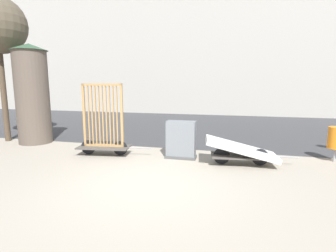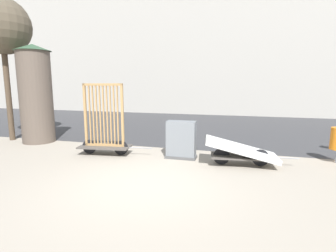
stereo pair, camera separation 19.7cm
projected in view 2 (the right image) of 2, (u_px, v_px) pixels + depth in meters
The scene contains 8 objects.
ground_plane at pixel (144, 184), 5.76m from camera, with size 60.00×60.00×0.00m, color gray.
road_strip at pixel (201, 126), 13.63m from camera, with size 56.00×10.07×0.01m.
building_facade at pixel (217, 32), 19.36m from camera, with size 48.00×4.00×11.90m.
bike_cart_with_bedframe at pixel (105, 131), 8.06m from camera, with size 2.31×0.89×2.19m.
bike_cart_with_mattress at pixel (241, 151), 7.02m from camera, with size 2.49×1.13×0.74m.
utility_cabinet at pixel (181, 141), 7.69m from camera, with size 0.90×0.42×1.11m.
advertising_column at pixel (36, 93), 9.65m from camera, with size 1.29×1.29×3.59m.
street_tree at pixel (2, 27), 9.61m from camera, with size 2.05×2.05×5.30m.
Camera 2 is at (2.00, -5.13, 2.18)m, focal length 28.00 mm.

